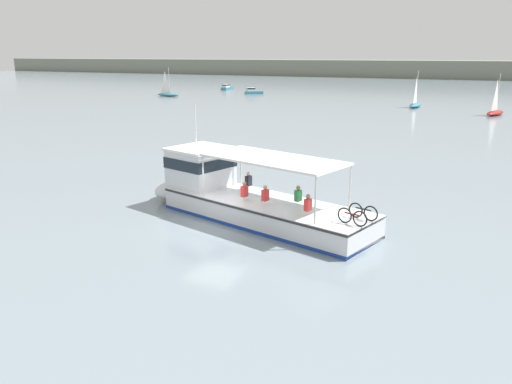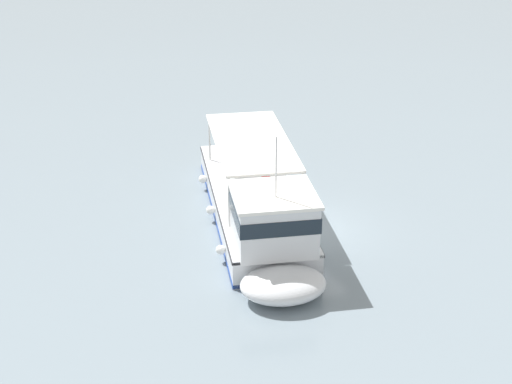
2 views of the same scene
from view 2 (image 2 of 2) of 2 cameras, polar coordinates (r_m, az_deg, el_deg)
The scene contains 2 objects.
ground_plane at distance 30.75m, azimuth 3.91°, elevation -2.85°, with size 400.00×400.00×0.00m, color gray.
ferry_main at distance 29.87m, azimuth 0.31°, elevation -1.48°, with size 13.07×6.17×5.32m.
Camera 2 is at (-23.92, 12.87, 14.41)m, focal length 54.19 mm.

